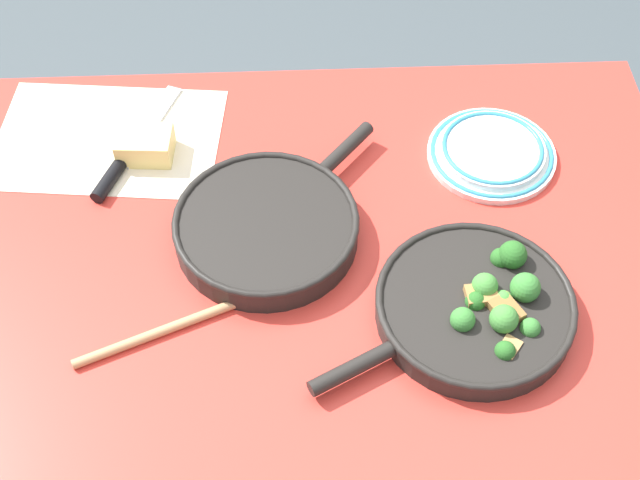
{
  "coord_description": "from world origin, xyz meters",
  "views": [
    {
      "loc": [
        0.04,
        0.87,
        1.9
      ],
      "look_at": [
        0.0,
        0.0,
        0.8
      ],
      "focal_mm": 50.0,
      "sensor_mm": 36.0,
      "label": 1
    }
  ],
  "objects_px": {
    "skillet_eggs": "(267,227)",
    "grater_knife": "(126,157)",
    "skillet_broccoli": "(477,306)",
    "wooden_spoon": "(215,311)",
    "cheese_block": "(145,146)",
    "dinner_plate_stack": "(492,152)"
  },
  "relations": [
    {
      "from": "skillet_eggs",
      "to": "grater_knife",
      "type": "bearing_deg",
      "value": 93.45
    },
    {
      "from": "skillet_broccoli",
      "to": "wooden_spoon",
      "type": "xyz_separation_m",
      "value": [
        0.39,
        -0.02,
        -0.02
      ]
    },
    {
      "from": "grater_knife",
      "to": "cheese_block",
      "type": "height_order",
      "value": "cheese_block"
    },
    {
      "from": "wooden_spoon",
      "to": "cheese_block",
      "type": "distance_m",
      "value": 0.36
    },
    {
      "from": "skillet_eggs",
      "to": "wooden_spoon",
      "type": "distance_m",
      "value": 0.17
    },
    {
      "from": "cheese_block",
      "to": "dinner_plate_stack",
      "type": "relative_size",
      "value": 0.44
    },
    {
      "from": "skillet_eggs",
      "to": "cheese_block",
      "type": "distance_m",
      "value": 0.28
    },
    {
      "from": "grater_knife",
      "to": "dinner_plate_stack",
      "type": "xyz_separation_m",
      "value": [
        -0.63,
        0.02,
        0.0
      ]
    },
    {
      "from": "skillet_eggs",
      "to": "cheese_block",
      "type": "bearing_deg",
      "value": 87.54
    },
    {
      "from": "skillet_broccoli",
      "to": "wooden_spoon",
      "type": "distance_m",
      "value": 0.39
    },
    {
      "from": "wooden_spoon",
      "to": "dinner_plate_stack",
      "type": "distance_m",
      "value": 0.56
    },
    {
      "from": "dinner_plate_stack",
      "to": "wooden_spoon",
      "type": "bearing_deg",
      "value": 33.17
    },
    {
      "from": "cheese_block",
      "to": "skillet_broccoli",
      "type": "bearing_deg",
      "value": 145.55
    },
    {
      "from": "grater_knife",
      "to": "dinner_plate_stack",
      "type": "bearing_deg",
      "value": -69.33
    },
    {
      "from": "wooden_spoon",
      "to": "dinner_plate_stack",
      "type": "height_order",
      "value": "dinner_plate_stack"
    },
    {
      "from": "grater_knife",
      "to": "dinner_plate_stack",
      "type": "relative_size",
      "value": 1.28
    },
    {
      "from": "skillet_broccoli",
      "to": "grater_knife",
      "type": "distance_m",
      "value": 0.65
    },
    {
      "from": "grater_knife",
      "to": "skillet_broccoli",
      "type": "bearing_deg",
      "value": -99.55
    },
    {
      "from": "skillet_broccoli",
      "to": "grater_knife",
      "type": "relative_size",
      "value": 1.43
    },
    {
      "from": "skillet_broccoli",
      "to": "cheese_block",
      "type": "relative_size",
      "value": 4.12
    },
    {
      "from": "grater_knife",
      "to": "cheese_block",
      "type": "bearing_deg",
      "value": -49.96
    },
    {
      "from": "grater_knife",
      "to": "dinner_plate_stack",
      "type": "distance_m",
      "value": 0.63
    }
  ]
}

